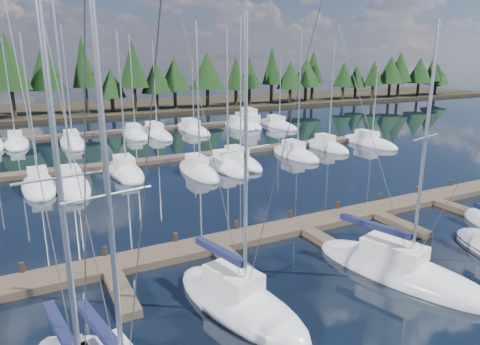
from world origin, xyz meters
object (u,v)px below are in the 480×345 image
main_dock (305,229)px  motor_yacht_right (248,123)px  front_sailboat_3 (400,271)px  front_sailboat_2 (239,302)px

main_dock → motor_yacht_right: (17.37, 39.64, 0.31)m
front_sailboat_3 → motor_yacht_right: front_sailboat_3 is taller
front_sailboat_2 → motor_yacht_right: 51.65m
main_dock → motor_yacht_right: motor_yacht_right is taller
front_sailboat_3 → motor_yacht_right: (16.42, 46.47, 0.24)m
front_sailboat_3 → main_dock: bearing=98.0°
front_sailboat_2 → motor_yacht_right: front_sailboat_2 is taller
front_sailboat_2 → motor_yacht_right: bearing=61.1°
main_dock → motor_yacht_right: 43.28m
main_dock → front_sailboat_3: bearing=-82.0°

